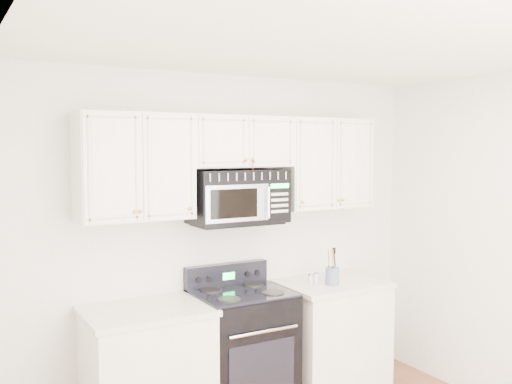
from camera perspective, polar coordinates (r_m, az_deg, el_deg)
room at (r=3.17m, az=11.89°, el=-8.91°), size 3.51×3.51×2.61m
base_cabinet_left at (r=4.26m, az=-10.85°, el=-17.73°), size 0.86×0.65×0.92m
base_cabinet_right at (r=4.97m, az=7.47°, el=-14.38°), size 0.86×0.65×0.92m
range at (r=4.53m, az=-1.44°, el=-15.47°), size 0.71×0.65×1.11m
upper_cabinets at (r=4.40m, az=-1.85°, el=3.22°), size 2.44×0.37×0.75m
microwave at (r=4.38m, az=-1.81°, el=-0.43°), size 0.74×0.42×0.41m
utensil_crock at (r=4.71m, az=7.63°, el=-8.24°), size 0.11×0.11×0.30m
shaker_salt at (r=4.69m, az=5.47°, el=-8.64°), size 0.04×0.04×0.09m
shaker_pepper at (r=4.72m, az=6.01°, el=-8.52°), size 0.04×0.04×0.10m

